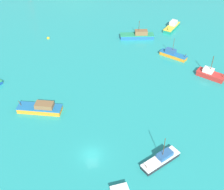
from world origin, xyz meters
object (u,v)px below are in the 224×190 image
object	(u,v)px
fishing_boat_3	(41,108)
buoy_0	(48,38)
fishing_boat_0	(173,54)
fishing_boat_1	(161,159)
fishing_boat_4	(138,35)
fishing_boat_9	(172,26)
fishing_boat_11	(210,74)

from	to	relation	value
fishing_boat_3	buoy_0	distance (m)	36.75
fishing_boat_0	fishing_boat_1	size ratio (longest dim) A/B	0.89
fishing_boat_3	fishing_boat_4	bearing A→B (deg)	47.61
fishing_boat_0	fishing_boat_4	bearing A→B (deg)	119.88
fishing_boat_0	buoy_0	size ratio (longest dim) A/B	8.21
fishing_boat_9	buoy_0	size ratio (longest dim) A/B	9.58
fishing_boat_1	fishing_boat_9	world-z (taller)	fishing_boat_1
fishing_boat_11	fishing_boat_4	bearing A→B (deg)	119.81
buoy_0	fishing_boat_0	bearing A→B (deg)	-24.92
fishing_boat_4	fishing_boat_11	size ratio (longest dim) A/B	1.57
fishing_boat_1	fishing_boat_9	bearing A→B (deg)	70.58
fishing_boat_3	fishing_boat_9	distance (m)	57.77
fishing_boat_3	fishing_boat_11	distance (m)	45.15
fishing_boat_3	fishing_boat_9	size ratio (longest dim) A/B	1.22
fishing_boat_1	fishing_boat_11	xyz separation A→B (m)	(20.94, 25.99, 0.21)
fishing_boat_1	buoy_0	size ratio (longest dim) A/B	9.23
fishing_boat_3	fishing_boat_9	xyz separation A→B (m)	(43.45, 38.08, -0.01)
fishing_boat_4	fishing_boat_9	distance (m)	14.37
fishing_boat_11	buoy_0	distance (m)	52.70
fishing_boat_0	fishing_boat_1	bearing A→B (deg)	-110.63
fishing_boat_11	fishing_boat_9	bearing A→B (deg)	91.98
fishing_boat_3	fishing_boat_4	xyz separation A→B (m)	(30.04, 32.90, 0.07)
fishing_boat_0	fishing_boat_11	size ratio (longest dim) A/B	1.04
fishing_boat_1	fishing_boat_11	size ratio (longest dim) A/B	1.17
fishing_boat_0	fishing_boat_11	world-z (taller)	fishing_boat_11
buoy_0	fishing_boat_4	bearing A→B (deg)	-7.41
fishing_boat_0	buoy_0	bearing A→B (deg)	155.08
fishing_boat_3	fishing_boat_4	world-z (taller)	fishing_boat_4
fishing_boat_3	fishing_boat_4	distance (m)	44.55
fishing_boat_9	buoy_0	xyz separation A→B (m)	(-42.91, -1.34, -0.74)
fishing_boat_1	fishing_boat_4	distance (m)	51.64
fishing_boat_1	fishing_boat_9	size ratio (longest dim) A/B	0.96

